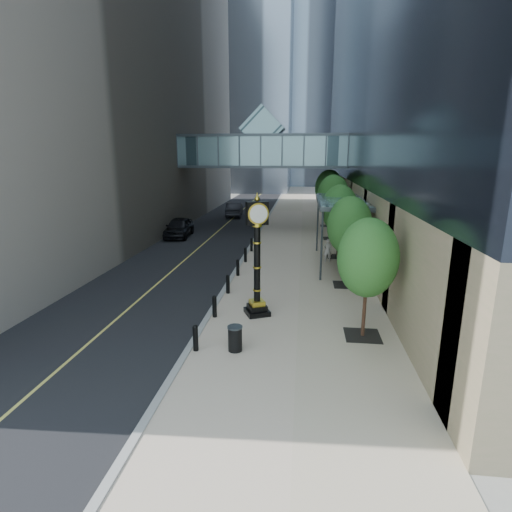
{
  "coord_description": "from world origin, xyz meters",
  "views": [
    {
      "loc": [
        1.1,
        -12.12,
        7.05
      ],
      "look_at": [
        -0.92,
        4.91,
        2.74
      ],
      "focal_mm": 28.0,
      "sensor_mm": 36.0,
      "label": 1
    }
  ],
  "objects_px": {
    "trash_bin": "(235,339)",
    "pedestrian": "(328,251)",
    "street_clock": "(257,265)",
    "car_near": "(179,227)",
    "car_far": "(234,209)"
  },
  "relations": [
    {
      "from": "car_far",
      "to": "car_near",
      "type": "bearing_deg",
      "value": 72.53
    },
    {
      "from": "street_clock",
      "to": "pedestrian",
      "type": "height_order",
      "value": "street_clock"
    },
    {
      "from": "trash_bin",
      "to": "car_near",
      "type": "relative_size",
      "value": 0.18
    },
    {
      "from": "street_clock",
      "to": "car_near",
      "type": "xyz_separation_m",
      "value": [
        -9.03,
        17.23,
        -1.5
      ]
    },
    {
      "from": "trash_bin",
      "to": "pedestrian",
      "type": "height_order",
      "value": "pedestrian"
    },
    {
      "from": "trash_bin",
      "to": "pedestrian",
      "type": "distance_m",
      "value": 13.87
    },
    {
      "from": "trash_bin",
      "to": "pedestrian",
      "type": "relative_size",
      "value": 0.56
    },
    {
      "from": "pedestrian",
      "to": "car_far",
      "type": "height_order",
      "value": "car_far"
    },
    {
      "from": "street_clock",
      "to": "car_near",
      "type": "distance_m",
      "value": 19.51
    },
    {
      "from": "pedestrian",
      "to": "car_near",
      "type": "relative_size",
      "value": 0.32
    },
    {
      "from": "street_clock",
      "to": "pedestrian",
      "type": "relative_size",
      "value": 3.32
    },
    {
      "from": "trash_bin",
      "to": "car_far",
      "type": "relative_size",
      "value": 0.18
    },
    {
      "from": "trash_bin",
      "to": "pedestrian",
      "type": "xyz_separation_m",
      "value": [
        4.07,
        13.26,
        0.35
      ]
    },
    {
      "from": "street_clock",
      "to": "car_far",
      "type": "height_order",
      "value": "street_clock"
    },
    {
      "from": "car_near",
      "to": "car_far",
      "type": "bearing_deg",
      "value": 73.15
    }
  ]
}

